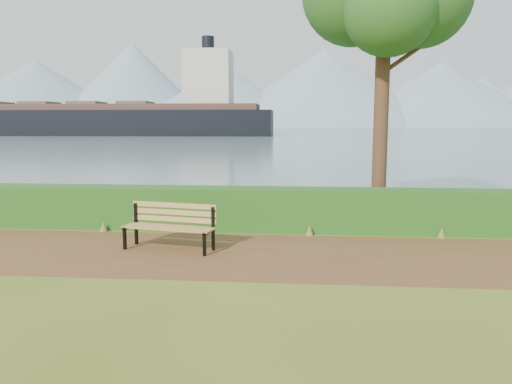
# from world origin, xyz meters

# --- Properties ---
(ground) EXTENTS (140.00, 140.00, 0.00)m
(ground) POSITION_xyz_m (0.00, 0.00, 0.00)
(ground) COLOR #525D1A
(ground) RESTS_ON ground
(path) EXTENTS (40.00, 3.40, 0.01)m
(path) POSITION_xyz_m (0.00, 0.30, 0.01)
(path) COLOR brown
(path) RESTS_ON ground
(hedge) EXTENTS (32.00, 0.85, 1.00)m
(hedge) POSITION_xyz_m (0.00, 2.60, 0.50)
(hedge) COLOR #1E4E16
(hedge) RESTS_ON ground
(water) EXTENTS (700.00, 510.00, 0.00)m
(water) POSITION_xyz_m (0.00, 260.00, 0.01)
(water) COLOR #486574
(water) RESTS_ON ground
(mountains) EXTENTS (585.00, 190.00, 70.00)m
(mountains) POSITION_xyz_m (-9.17, 406.05, 27.70)
(mountains) COLOR #7990A2
(mountains) RESTS_ON ground
(bench) EXTENTS (1.91, 0.90, 0.92)m
(bench) POSITION_xyz_m (-1.20, 0.59, 0.53)
(bench) COLOR black
(bench) RESTS_ON ground
(cargo_ship) EXTENTS (72.19, 12.23, 21.87)m
(cargo_ship) POSITION_xyz_m (-37.83, 92.58, 3.26)
(cargo_ship) COLOR black
(cargo_ship) RESTS_ON ground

